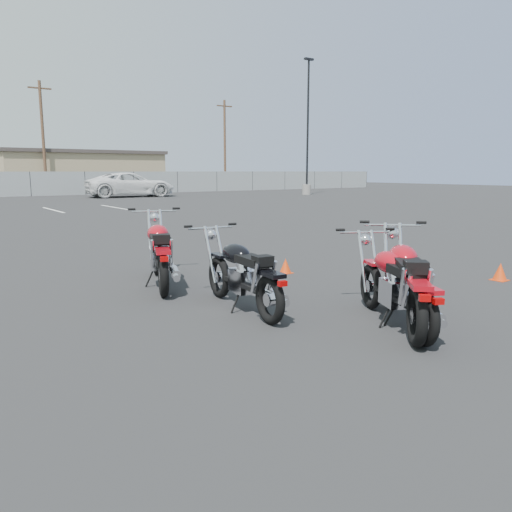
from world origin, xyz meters
TOP-DOWN VIEW (x-y plane):
  - ground at (0.00, 0.00)m, footprint 120.00×120.00m
  - motorcycle_front_red at (-0.49, 2.31)m, footprint 1.33×2.37m
  - motorcycle_second_black at (-0.20, 0.32)m, footprint 0.83×2.16m
  - motorcycle_third_red at (0.91, -1.29)m, footprint 1.37×2.09m
  - motorcycle_rear_red at (1.03, -1.33)m, footprint 1.90×2.03m
  - training_cone_near at (1.77, 1.90)m, footprint 0.23×0.23m
  - training_cone_far at (4.37, -0.68)m, footprint 0.25×0.25m
  - light_pole_east at (22.33, 25.07)m, footprint 0.80×0.70m
  - tan_building_east at (10.00, 44.00)m, footprint 14.40×9.40m
  - utility_pole_c at (6.00, 39.00)m, footprint 1.80×0.24m
  - utility_pole_d at (24.00, 40.00)m, footprint 1.80×0.24m
  - white_van at (9.70, 29.77)m, footprint 3.53×7.44m

SIDE VIEW (x-z plane):
  - ground at x=0.00m, z-range 0.00..0.00m
  - training_cone_near at x=1.77m, z-range 0.00..0.27m
  - training_cone_far at x=4.37m, z-range 0.00..0.30m
  - motorcycle_second_black at x=-0.20m, z-range -0.05..1.01m
  - motorcycle_third_red at x=0.91m, z-range -0.05..1.01m
  - motorcycle_rear_red at x=1.03m, z-range -0.05..1.10m
  - motorcycle_front_red at x=-0.49m, z-range -0.05..1.13m
  - white_van at x=9.70m, z-range 0.00..2.74m
  - tan_building_east at x=10.00m, z-range 0.01..3.71m
  - light_pole_east at x=22.33m, z-range -2.46..7.81m
  - utility_pole_c at x=6.00m, z-range 0.19..9.19m
  - utility_pole_d at x=24.00m, z-range 0.19..9.19m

